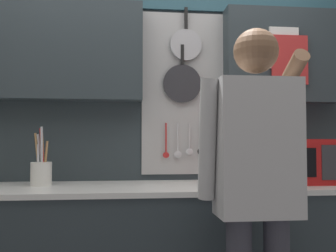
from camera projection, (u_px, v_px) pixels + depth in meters
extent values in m
cube|color=white|center=(164.00, 188.00, 2.25)|extent=(2.58, 0.64, 0.03)
cube|color=#2D383D|center=(159.00, 131.00, 2.59)|extent=(3.15, 0.04, 2.54)
cube|color=#2D383D|center=(54.00, 51.00, 2.44)|extent=(1.15, 0.16, 0.65)
cube|color=#2D383D|center=(283.00, 56.00, 2.60)|extent=(0.82, 0.16, 0.65)
cube|color=#B2B2B2|center=(183.00, 93.00, 2.59)|extent=(0.57, 0.01, 1.12)
cylinder|color=#B7B7BC|center=(186.00, 45.00, 2.58)|extent=(0.22, 0.02, 0.22)
cube|color=black|center=(186.00, 18.00, 2.58)|extent=(0.02, 0.02, 0.15)
cylinder|color=#2D2D33|center=(182.00, 84.00, 2.57)|extent=(0.26, 0.02, 0.26)
cube|color=black|center=(182.00, 55.00, 2.57)|extent=(0.02, 0.02, 0.14)
cylinder|color=red|center=(166.00, 138.00, 2.54)|extent=(0.01, 0.01, 0.20)
ellipsoid|color=red|center=(166.00, 155.00, 2.53)|extent=(0.04, 0.01, 0.04)
cylinder|color=silver|center=(178.00, 137.00, 2.55)|extent=(0.01, 0.01, 0.20)
ellipsoid|color=silver|center=(178.00, 154.00, 2.54)|extent=(0.05, 0.01, 0.05)
cylinder|color=silver|center=(189.00, 136.00, 2.56)|extent=(0.01, 0.01, 0.18)
ellipsoid|color=silver|center=(189.00, 152.00, 2.55)|extent=(0.05, 0.01, 0.05)
cylinder|color=black|center=(201.00, 136.00, 2.56)|extent=(0.01, 0.01, 0.18)
ellipsoid|color=black|center=(201.00, 152.00, 2.56)|extent=(0.05, 0.01, 0.05)
cube|color=white|center=(284.00, 48.00, 2.51)|extent=(0.20, 0.02, 0.28)
cube|color=red|center=(290.00, 60.00, 2.50)|extent=(0.25, 0.02, 0.33)
cube|color=red|center=(289.00, 161.00, 2.41)|extent=(0.48, 0.40, 0.28)
cube|color=black|center=(295.00, 163.00, 2.20)|extent=(0.26, 0.01, 0.17)
cube|color=#333338|center=(330.00, 162.00, 2.23)|extent=(0.10, 0.01, 0.21)
cube|color=brown|center=(335.00, 169.00, 2.44)|extent=(0.13, 0.16, 0.17)
cylinder|color=black|center=(332.00, 149.00, 2.41)|extent=(0.02, 0.04, 0.08)
cylinder|color=black|center=(334.00, 150.00, 2.41)|extent=(0.02, 0.03, 0.07)
cylinder|color=black|center=(336.00, 150.00, 2.41)|extent=(0.02, 0.03, 0.07)
cylinder|color=white|center=(41.00, 174.00, 2.24)|extent=(0.12, 0.12, 0.14)
cylinder|color=red|center=(42.00, 152.00, 2.25)|extent=(0.03, 0.04, 0.29)
cylinder|color=silver|center=(42.00, 151.00, 2.23)|extent=(0.02, 0.04, 0.30)
cylinder|color=tan|center=(46.00, 159.00, 2.25)|extent=(0.03, 0.03, 0.21)
cylinder|color=tan|center=(43.00, 154.00, 2.26)|extent=(0.03, 0.03, 0.26)
cylinder|color=tan|center=(37.00, 154.00, 2.25)|extent=(0.05, 0.04, 0.26)
cylinder|color=silver|center=(38.00, 160.00, 2.23)|extent=(0.02, 0.04, 0.19)
cylinder|color=silver|center=(41.00, 155.00, 2.25)|extent=(0.06, 0.02, 0.25)
cube|color=#BCBCBC|center=(257.00, 147.00, 1.75)|extent=(0.38, 0.22, 0.64)
sphere|color=brown|center=(256.00, 51.00, 1.77)|extent=(0.21, 0.21, 0.21)
cylinder|color=#BCBCBC|center=(208.00, 139.00, 1.75)|extent=(0.08, 0.16, 0.57)
cylinder|color=brown|center=(282.00, 92.00, 2.03)|extent=(0.08, 0.53, 0.36)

